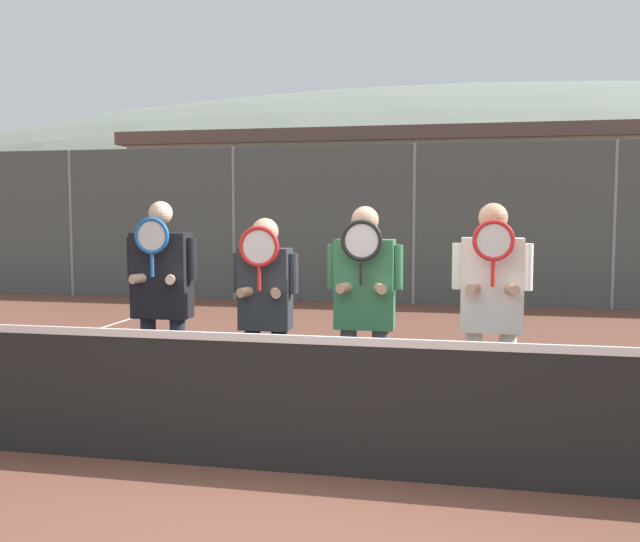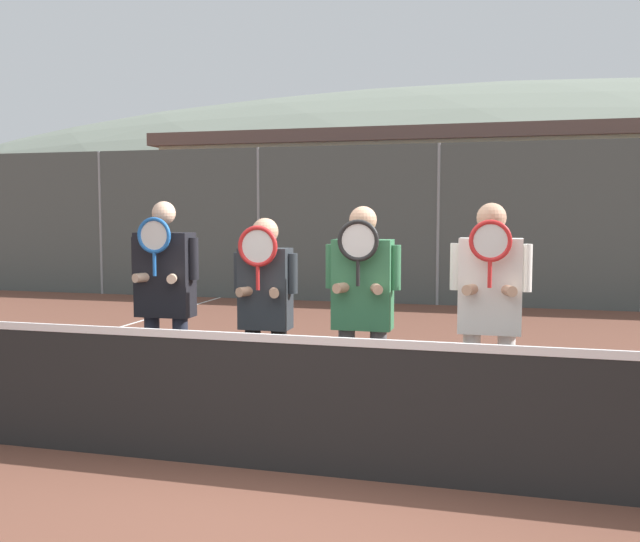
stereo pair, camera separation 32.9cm
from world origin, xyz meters
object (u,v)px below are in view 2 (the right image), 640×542
object	(u,v)px
player_center_left	(265,305)
player_center_right	(362,302)
car_far_left	(216,248)
car_left_of_center	(437,252)
player_rightmost	(490,305)
player_leftmost	(165,292)

from	to	relation	value
player_center_left	player_center_right	xyz separation A→B (m)	(0.82, -0.07, 0.06)
car_far_left	player_center_right	bearing A→B (deg)	-61.55
player_center_left	car_left_of_center	world-z (taller)	car_left_of_center
player_center_left	player_rightmost	xyz separation A→B (m)	(1.78, -0.07, 0.07)
player_leftmost	player_rightmost	xyz separation A→B (m)	(2.68, -0.08, -0.00)
player_leftmost	player_center_right	distance (m)	1.73
car_far_left	player_leftmost	bearing A→B (deg)	-68.90
player_center_left	player_center_right	bearing A→B (deg)	-4.86
player_leftmost	player_center_left	size ratio (longest dim) A/B	1.08
player_leftmost	car_left_of_center	world-z (taller)	player_leftmost
car_far_left	car_left_of_center	bearing A→B (deg)	-5.23
player_center_left	player_rightmost	bearing A→B (deg)	-2.29
player_leftmost	car_far_left	size ratio (longest dim) A/B	0.39
player_center_right	car_left_of_center	xyz separation A→B (m)	(-0.45, 10.35, -0.19)
player_center_left	car_left_of_center	size ratio (longest dim) A/B	0.38
player_center_right	player_rightmost	xyz separation A→B (m)	(0.96, -0.00, 0.01)
car_far_left	car_left_of_center	size ratio (longest dim) A/B	1.05
player_leftmost	player_center_left	world-z (taller)	player_leftmost
player_center_right	player_rightmost	bearing A→B (deg)	-0.09
player_center_left	car_far_left	xyz separation A→B (m)	(-5.06, 10.78, -0.13)
player_center_right	car_left_of_center	bearing A→B (deg)	92.51
player_center_right	car_far_left	xyz separation A→B (m)	(-5.88, 10.85, -0.19)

